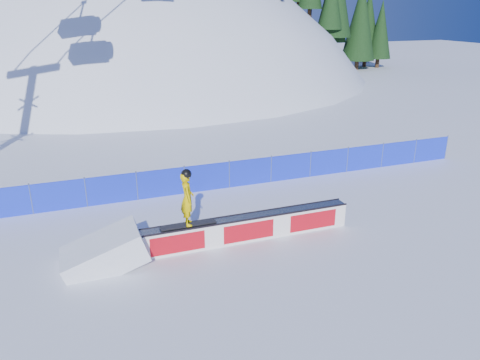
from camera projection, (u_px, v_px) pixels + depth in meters
name	position (u px, v px, depth m)	size (l,w,h in m)	color
ground	(296.00, 226.00, 17.01)	(160.00, 160.00, 0.00)	white
snow_hill	(142.00, 218.00, 60.14)	(64.00, 64.00, 64.00)	white
safety_fence	(250.00, 172.00, 20.75)	(22.05, 0.05, 1.30)	#142BD4
rail_box	(246.00, 228.00, 15.84)	(7.48, 0.54, 0.90)	white
snow_ramp	(106.00, 264.00, 14.47)	(2.45, 1.63, 0.92)	white
snowboarder	(187.00, 198.00, 14.70)	(1.82, 0.69, 1.90)	black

